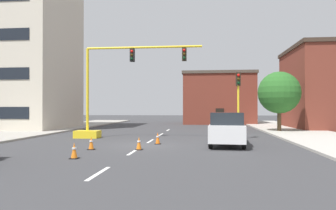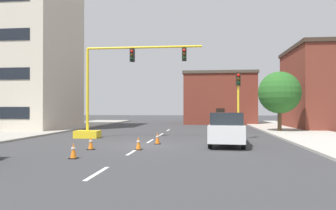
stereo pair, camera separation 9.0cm
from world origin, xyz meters
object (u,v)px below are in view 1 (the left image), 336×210
Objects in this scene: pickup_truck_white at (227,129)px; traffic_cone_roadside_c at (74,151)px; traffic_signal_gantry at (103,108)px; tree_right_mid at (279,93)px; traffic_light_pole_right at (238,90)px; traffic_cone_roadside_a at (139,143)px; traffic_cone_roadside_b at (91,143)px; traffic_cone_roadside_d at (158,138)px.

pickup_truck_white reaches higher than traffic_cone_roadside_c.
pickup_truck_white is at bearing -22.90° from traffic_signal_gantry.
tree_right_mid is (14.43, 7.31, 1.40)m from traffic_signal_gantry.
traffic_cone_roadside_c is at bearing -139.79° from pickup_truck_white.
traffic_light_pole_right is 6.69× the size of traffic_cone_roadside_a.
tree_right_mid reaches higher than traffic_cone_roadside_b.
tree_right_mid is 12.66m from pickup_truck_white.
traffic_cone_roadside_d is at bearing -145.82° from traffic_light_pole_right.
traffic_cone_roadside_d reaches higher than traffic_cone_roadside_c.
traffic_cone_roadside_d is at bearing 43.54° from traffic_cone_roadside_b.
traffic_cone_roadside_a is (-4.87, -2.71, -0.62)m from pickup_truck_white.
pickup_truck_white is 5.61m from traffic_cone_roadside_a.
traffic_cone_roadside_c is at bearing -115.05° from traffic_cone_roadside_d.
traffic_cone_roadside_b is 1.00× the size of traffic_cone_roadside_c.
traffic_signal_gantry is at bearing 142.00° from traffic_cone_roadside_d.
traffic_cone_roadside_c is at bearing -129.98° from traffic_light_pole_right.
traffic_cone_roadside_b is (1.43, -6.67, -1.91)m from traffic_signal_gantry.
traffic_cone_roadside_a is 0.96× the size of traffic_cone_roadside_d.
traffic_light_pole_right reaches higher than pickup_truck_white.
traffic_signal_gantry is 10.03m from traffic_light_pole_right.
tree_right_mid reaches higher than traffic_light_pole_right.
tree_right_mid is at bearing 58.54° from traffic_light_pole_right.
traffic_cone_roadside_a is at bearing -127.09° from tree_right_mid.
traffic_cone_roadside_d is (4.63, -3.62, -1.90)m from traffic_signal_gantry.
traffic_cone_roadside_d is (2.88, 6.16, 0.01)m from traffic_cone_roadside_c.
traffic_cone_roadside_a is at bearing -132.60° from traffic_light_pole_right.
tree_right_mid is 7.74× the size of traffic_cone_roadside_b.
tree_right_mid is 21.53m from traffic_cone_roadside_c.
tree_right_mid is 19.37m from traffic_cone_roadside_b.
traffic_signal_gantry is 13.10× the size of traffic_cone_roadside_c.
pickup_truck_white is 4.30m from traffic_cone_roadside_d.
pickup_truck_white is at bearing 29.11° from traffic_cone_roadside_a.
traffic_signal_gantry is at bearing 179.96° from traffic_light_pole_right.
pickup_truck_white is at bearing -1.81° from traffic_cone_roadside_d.
traffic_light_pole_right is 9.33m from traffic_cone_roadside_a.
traffic_light_pole_right is 11.27m from traffic_cone_roadside_b.
traffic_signal_gantry is 1.72× the size of pickup_truck_white.
traffic_cone_roadside_a is at bearing -102.30° from traffic_cone_roadside_d.
traffic_cone_roadside_d is at bearing 64.95° from traffic_cone_roadside_c.
traffic_light_pole_right reaches higher than traffic_cone_roadside_a.
traffic_cone_roadside_a is at bearing 55.73° from traffic_cone_roadside_c.
traffic_signal_gantry is 7.85m from traffic_cone_roadside_a.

